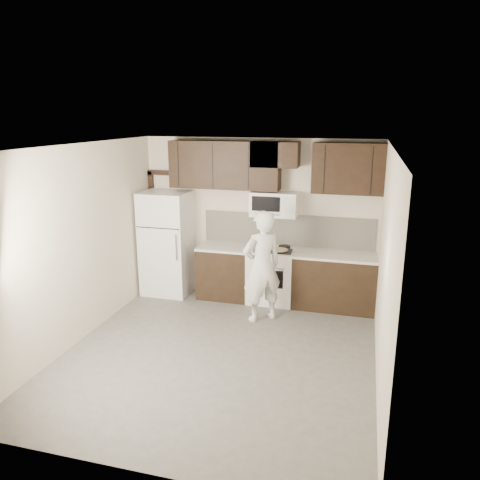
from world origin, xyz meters
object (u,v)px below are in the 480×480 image
at_px(stove, 272,275).
at_px(person, 262,267).
at_px(microwave, 274,204).
at_px(refrigerator, 167,243).

xyz_separation_m(stove, person, (0.00, -0.78, 0.40)).
bearing_deg(microwave, stove, -89.90).
relative_size(stove, refrigerator, 0.52).
bearing_deg(stove, person, -89.70).
bearing_deg(stove, refrigerator, -178.49).
bearing_deg(microwave, refrigerator, -174.85).
relative_size(microwave, person, 0.44).
bearing_deg(person, stove, -129.64).
xyz_separation_m(stove, refrigerator, (-1.85, -0.05, 0.44)).
distance_m(stove, microwave, 1.20).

